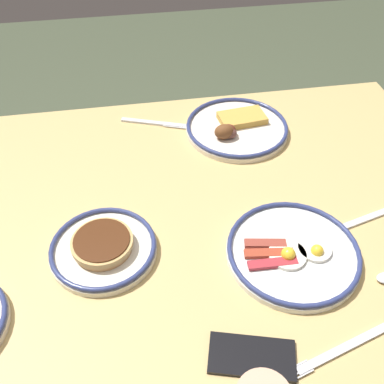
# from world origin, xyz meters

# --- Properties ---
(ground_plane) EXTENTS (6.00, 6.00, 0.00)m
(ground_plane) POSITION_xyz_m (0.00, 0.00, 0.00)
(ground_plane) COLOR #424C37
(dining_table) EXTENTS (1.37, 0.93, 0.75)m
(dining_table) POSITION_xyz_m (0.00, 0.00, 0.68)
(dining_table) COLOR tan
(dining_table) RESTS_ON ground_plane
(plate_near_main) EXTENTS (0.27, 0.27, 0.05)m
(plate_near_main) POSITION_xyz_m (-0.19, -0.28, 0.77)
(plate_near_main) COLOR silver
(plate_near_main) RESTS_ON dining_table
(plate_far_companion) EXTENTS (0.27, 0.27, 0.04)m
(plate_far_companion) POSITION_xyz_m (-0.20, 0.15, 0.76)
(plate_far_companion) COLOR white
(plate_far_companion) RESTS_ON dining_table
(plate_far_side) EXTENTS (0.22, 0.22, 0.04)m
(plate_far_side) POSITION_xyz_m (0.17, 0.08, 0.77)
(plate_far_side) COLOR silver
(plate_far_side) RESTS_ON dining_table
(cell_phone) EXTENTS (0.16, 0.11, 0.01)m
(cell_phone) POSITION_xyz_m (-0.06, 0.34, 0.76)
(cell_phone) COLOR black
(cell_phone) RESTS_ON dining_table
(fork_near) EXTENTS (0.18, 0.06, 0.01)m
(fork_near) POSITION_xyz_m (-0.40, 0.08, 0.75)
(fork_near) COLOR silver
(fork_near) RESTS_ON dining_table
(fork_far) EXTENTS (0.20, 0.07, 0.01)m
(fork_far) POSITION_xyz_m (-0.22, 0.35, 0.75)
(fork_far) COLOR silver
(fork_far) RESTS_ON dining_table
(butter_knife) EXTENTS (0.20, 0.09, 0.01)m
(butter_knife) POSITION_xyz_m (0.01, -0.35, 0.75)
(butter_knife) COLOR silver
(butter_knife) RESTS_ON dining_table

